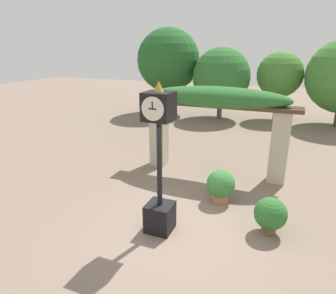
{
  "coord_description": "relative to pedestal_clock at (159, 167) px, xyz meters",
  "views": [
    {
      "loc": [
        2.17,
        -5.71,
        4.09
      ],
      "look_at": [
        -0.32,
        0.38,
        1.91
      ],
      "focal_mm": 32.0,
      "sensor_mm": 36.0,
      "label": 1
    }
  ],
  "objects": [
    {
      "name": "pedestal_clock",
      "position": [
        0.0,
        0.0,
        0.0
      ],
      "size": [
        0.6,
        0.64,
        3.47
      ],
      "color": "black",
      "rests_on": "ground"
    },
    {
      "name": "potted_plant_near_left",
      "position": [
        1.0,
        1.9,
        -1.11
      ],
      "size": [
        0.78,
        0.78,
        0.93
      ],
      "color": "#B26B4C",
      "rests_on": "ground"
    },
    {
      "name": "pergola",
      "position": [
        0.32,
        3.89,
        0.6
      ],
      "size": [
        5.22,
        1.14,
        2.93
      ],
      "color": "#BCB299",
      "rests_on": "ground"
    },
    {
      "name": "potted_plant_near_right",
      "position": [
        2.39,
        0.83,
        -1.12
      ],
      "size": [
        0.75,
        0.75,
        0.88
      ],
      "color": "brown",
      "rests_on": "ground"
    },
    {
      "name": "tree_line",
      "position": [
        -0.15,
        12.56,
        1.26
      ],
      "size": [
        13.77,
        4.1,
        5.32
      ],
      "color": "brown",
      "rests_on": "ground"
    },
    {
      "name": "ground_plane",
      "position": [
        0.32,
        0.12,
        -1.61
      ],
      "size": [
        60.0,
        60.0,
        0.0
      ],
      "primitive_type": "plane",
      "color": "#7F6B5B"
    }
  ]
}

